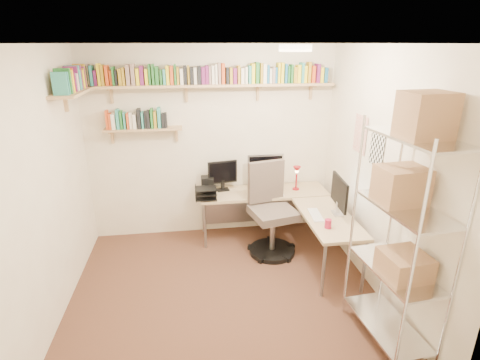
% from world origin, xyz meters
% --- Properties ---
extents(ground, '(3.20, 3.20, 0.00)m').
position_xyz_m(ground, '(0.00, 0.00, 0.00)').
color(ground, '#48301F').
rests_on(ground, ground).
extents(room_shell, '(3.24, 3.04, 2.52)m').
position_xyz_m(room_shell, '(0.00, 0.00, 1.55)').
color(room_shell, beige).
rests_on(room_shell, ground).
extents(wall_shelves, '(3.12, 1.09, 0.80)m').
position_xyz_m(wall_shelves, '(-0.42, 1.30, 2.03)').
color(wall_shelves, tan).
rests_on(wall_shelves, ground).
extents(corner_desk, '(1.74, 1.70, 1.13)m').
position_xyz_m(corner_desk, '(0.69, 1.00, 0.65)').
color(corner_desk, '#C7B581').
rests_on(corner_desk, ground).
extents(office_chair, '(0.62, 0.62, 1.15)m').
position_xyz_m(office_chair, '(0.66, 0.81, 0.48)').
color(office_chair, black).
rests_on(office_chair, ground).
extents(wire_rack, '(0.49, 0.88, 2.19)m').
position_xyz_m(wire_rack, '(1.36, -0.83, 1.36)').
color(wire_rack, silver).
rests_on(wire_rack, ground).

